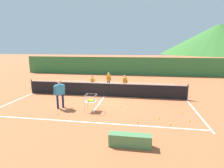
# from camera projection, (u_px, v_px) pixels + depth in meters

# --- Properties ---
(ground_plane) EXTENTS (120.00, 120.00, 0.00)m
(ground_plane) POSITION_uv_depth(u_px,v_px,m) (105.00, 96.00, 12.88)
(ground_plane) COLOR #BC6038
(line_baseline_near) EXTENTS (11.04, 0.08, 0.01)m
(line_baseline_near) POSITION_uv_depth(u_px,v_px,m) (85.00, 122.00, 8.49)
(line_baseline_near) COLOR white
(line_baseline_near) RESTS_ON ground
(line_baseline_far) EXTENTS (11.04, 0.08, 0.01)m
(line_baseline_far) POSITION_uv_depth(u_px,v_px,m) (115.00, 82.00, 17.86)
(line_baseline_far) COLOR white
(line_baseline_far) RESTS_ON ground
(line_sideline_west) EXTENTS (0.08, 9.69, 0.01)m
(line_sideline_west) POSITION_uv_depth(u_px,v_px,m) (33.00, 93.00, 13.73)
(line_sideline_west) COLOR white
(line_sideline_west) RESTS_ON ground
(line_sideline_east) EXTENTS (0.08, 9.69, 0.01)m
(line_sideline_east) POSITION_uv_depth(u_px,v_px,m) (186.00, 100.00, 12.02)
(line_sideline_east) COLOR white
(line_sideline_east) RESTS_ON ground
(line_service_center) EXTENTS (0.08, 6.40, 0.01)m
(line_service_center) POSITION_uv_depth(u_px,v_px,m) (105.00, 96.00, 12.88)
(line_service_center) COLOR white
(line_service_center) RESTS_ON ground
(tennis_net) EXTENTS (11.22, 0.08, 1.05)m
(tennis_net) POSITION_uv_depth(u_px,v_px,m) (104.00, 89.00, 12.77)
(tennis_net) COLOR #333338
(tennis_net) RESTS_ON ground
(instructor) EXTENTS (0.62, 0.76, 1.62)m
(instructor) POSITION_uv_depth(u_px,v_px,m) (60.00, 91.00, 10.25)
(instructor) COLOR #191E4C
(instructor) RESTS_ON ground
(student_0) EXTENTS (0.41, 0.63, 1.20)m
(student_0) POSITION_uv_depth(u_px,v_px,m) (93.00, 82.00, 14.41)
(student_0) COLOR black
(student_0) RESTS_ON ground
(student_1) EXTENTS (0.42, 0.71, 1.32)m
(student_1) POSITION_uv_depth(u_px,v_px,m) (109.00, 79.00, 15.28)
(student_1) COLOR black
(student_1) RESTS_ON ground
(student_2) EXTENTS (0.41, 0.69, 1.27)m
(student_2) POSITION_uv_depth(u_px,v_px,m) (125.00, 81.00, 14.29)
(student_2) COLOR navy
(student_2) RESTS_ON ground
(ball_cart) EXTENTS (0.58, 0.58, 0.90)m
(ball_cart) POSITION_uv_depth(u_px,v_px,m) (91.00, 101.00, 9.85)
(ball_cart) COLOR #B7B7BC
(ball_cart) RESTS_ON ground
(tennis_ball_0) EXTENTS (0.07, 0.07, 0.07)m
(tennis_ball_0) POSITION_uv_depth(u_px,v_px,m) (182.00, 112.00, 9.63)
(tennis_ball_0) COLOR yellow
(tennis_ball_0) RESTS_ON ground
(tennis_ball_1) EXTENTS (0.07, 0.07, 0.07)m
(tennis_ball_1) POSITION_uv_depth(u_px,v_px,m) (120.00, 107.00, 10.57)
(tennis_ball_1) COLOR yellow
(tennis_ball_1) RESTS_ON ground
(tennis_ball_2) EXTENTS (0.07, 0.07, 0.07)m
(tennis_ball_2) POSITION_uv_depth(u_px,v_px,m) (170.00, 124.00, 8.20)
(tennis_ball_2) COLOR yellow
(tennis_ball_2) RESTS_ON ground
(tennis_ball_3) EXTENTS (0.07, 0.07, 0.07)m
(tennis_ball_3) POSITION_uv_depth(u_px,v_px,m) (126.00, 100.00, 11.80)
(tennis_ball_3) COLOR yellow
(tennis_ball_3) RESTS_ON ground
(tennis_ball_4) EXTENTS (0.07, 0.07, 0.07)m
(tennis_ball_4) POSITION_uv_depth(u_px,v_px,m) (58.00, 114.00, 9.48)
(tennis_ball_4) COLOR yellow
(tennis_ball_4) RESTS_ON ground
(tennis_ball_5) EXTENTS (0.07, 0.07, 0.07)m
(tennis_ball_5) POSITION_uv_depth(u_px,v_px,m) (138.00, 122.00, 8.43)
(tennis_ball_5) COLOR yellow
(tennis_ball_5) RESTS_ON ground
(tennis_ball_6) EXTENTS (0.07, 0.07, 0.07)m
(tennis_ball_6) POSITION_uv_depth(u_px,v_px,m) (189.00, 121.00, 8.59)
(tennis_ball_6) COLOR yellow
(tennis_ball_6) RESTS_ON ground
(tennis_ball_7) EXTENTS (0.07, 0.07, 0.07)m
(tennis_ball_7) POSITION_uv_depth(u_px,v_px,m) (159.00, 118.00, 8.91)
(tennis_ball_7) COLOR yellow
(tennis_ball_7) RESTS_ON ground
(windscreen_fence) EXTENTS (24.30, 0.08, 2.18)m
(windscreen_fence) POSITION_uv_depth(u_px,v_px,m) (120.00, 66.00, 22.20)
(windscreen_fence) COLOR #33753D
(windscreen_fence) RESTS_ON ground
(courtside_bench) EXTENTS (1.50, 0.36, 0.46)m
(courtside_bench) POSITION_uv_depth(u_px,v_px,m) (130.00, 140.00, 6.41)
(courtside_bench) COLOR #4C7F4C
(courtside_bench) RESTS_ON ground
(hill_0) EXTENTS (47.24, 47.24, 12.68)m
(hill_0) POSITION_uv_depth(u_px,v_px,m) (218.00, 39.00, 76.77)
(hill_0) COLOR #38702D
(hill_0) RESTS_ON ground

